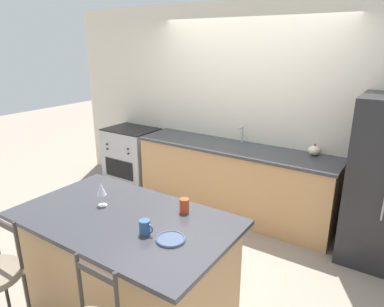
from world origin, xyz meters
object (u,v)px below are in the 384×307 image
object	(u,v)px
coffee_mug	(145,227)
tumbler_cup	(184,205)
dinner_plate	(171,239)
pumpkin_decoration	(314,150)
wine_glass	(101,190)
oven_range	(133,157)

from	to	relation	value
coffee_mug	tumbler_cup	size ratio (longest dim) A/B	1.00
dinner_plate	coffee_mug	bearing A→B (deg)	-170.17
tumbler_cup	pumpkin_decoration	bearing A→B (deg)	77.05
dinner_plate	tumbler_cup	bearing A→B (deg)	111.72
wine_glass	pumpkin_decoration	distance (m)	2.54
dinner_plate	wine_glass	bearing A→B (deg)	171.97
oven_range	pumpkin_decoration	size ratio (longest dim) A/B	6.39
dinner_plate	tumbler_cup	world-z (taller)	tumbler_cup
dinner_plate	tumbler_cup	distance (m)	0.41
coffee_mug	tumbler_cup	distance (m)	0.42
wine_glass	pumpkin_decoration	bearing A→B (deg)	64.67
oven_range	pumpkin_decoration	distance (m)	2.80
dinner_plate	pumpkin_decoration	size ratio (longest dim) A/B	1.41
tumbler_cup	pumpkin_decoration	world-z (taller)	pumpkin_decoration
dinner_plate	pumpkin_decoration	bearing A→B (deg)	82.59
wine_glass	coffee_mug	world-z (taller)	wine_glass
coffee_mug	pumpkin_decoration	xyz separation A→B (m)	(0.51, 2.43, 0.00)
oven_range	coffee_mug	bearing A→B (deg)	-45.09
coffee_mug	pumpkin_decoration	world-z (taller)	pumpkin_decoration
dinner_plate	tumbler_cup	xyz separation A→B (m)	(-0.15, 0.38, 0.05)
wine_glass	coffee_mug	distance (m)	0.60
coffee_mug	dinner_plate	bearing A→B (deg)	9.83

